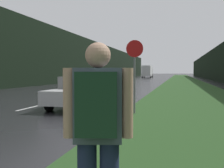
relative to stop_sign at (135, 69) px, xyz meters
name	(u,v)px	position (x,y,z in m)	size (l,w,h in m)	color
grass_verge	(185,83)	(2.53, 29.05, -1.65)	(6.00, 240.00, 0.02)	#26471E
lane_stripe_c	(35,106)	(-4.74, 1.14, -1.66)	(0.12, 3.00, 0.01)	silver
lane_stripe_d	(85,94)	(-4.74, 8.14, -1.66)	(0.12, 3.00, 0.01)	silver
lane_stripe_e	(109,89)	(-4.74, 15.14, -1.66)	(0.12, 3.00, 0.01)	silver
lane_stripe_f	(123,85)	(-4.74, 22.14, -1.66)	(0.12, 3.00, 0.01)	silver
treeline_far_side	(86,60)	(-15.01, 39.05, 2.07)	(2.00, 140.00, 7.46)	black
treeline_near_side	(222,64)	(8.53, 39.05, 1.20)	(2.00, 140.00, 5.73)	black
stop_sign	(135,69)	(0.00, 0.00, 0.00)	(0.64, 0.07, 2.75)	slate
hitchhiker_with_backpack	(98,129)	(0.90, -7.96, -0.61)	(0.62, 0.49, 1.83)	#1E2847
car_passing_near	(81,92)	(-2.61, 1.45, -0.97)	(1.90, 4.51, 1.36)	#BCBCBC
delivery_truck	(147,71)	(-6.88, 67.93, 0.10)	(2.54, 7.90, 3.32)	gray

